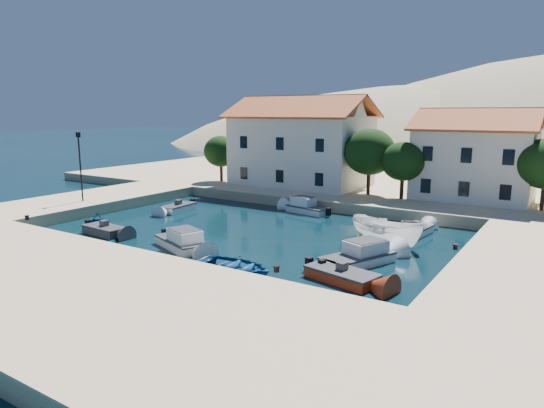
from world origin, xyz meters
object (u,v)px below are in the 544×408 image
Objects in this scene: building_left at (301,140)px; cabin_cruiser_east at (358,257)px; lamppost at (80,160)px; cabin_cruiser_south at (181,241)px; rowboat_south at (234,272)px; building_mid at (475,153)px; boat_east at (386,245)px.

building_left is 26.78m from cabin_cruiser_east.
lamppost is 1.28× the size of cabin_cruiser_south.
cabin_cruiser_east reaches higher than rowboat_south.
building_left reaches higher than rowboat_south.
cabin_cruiser_south is at bearing -118.54° from building_mid.
rowboat_south is at bearing -68.23° from building_left.
boat_east is (-2.27, -16.78, -5.22)m from building_mid.
building_mid reaches higher than cabin_cruiser_east.
building_left is 2.65× the size of boat_east.
rowboat_south is at bearing 155.99° from cabin_cruiser_east.
cabin_cruiser_east is at bearing -48.60° from rowboat_south.
building_left is 23.10m from lamppost.
building_mid is at bearing 82.39° from cabin_cruiser_south.
boat_east is at bearing -45.10° from building_left.
building_mid reaches higher than rowboat_south.
lamppost is 16.94m from cabin_cruiser_south.
cabin_cruiser_east is (-2.23, -21.94, -4.75)m from building_mid.
building_left reaches higher than cabin_cruiser_south.
building_left is 25.03m from cabin_cruiser_south.
building_left reaches higher than lamppost.
lamppost is at bearing -144.55° from building_mid.
rowboat_south is 7.42m from cabin_cruiser_east.
building_mid is 28.55m from rowboat_south.
building_mid is at bearing 35.45° from lamppost.
cabin_cruiser_east is at bearing 36.10° from cabin_cruiser_south.
rowboat_south is (6.00, -2.00, -0.48)m from cabin_cruiser_south.
building_left is 3.11× the size of rowboat_south.
rowboat_south is 11.55m from boat_east.
building_mid is at bearing 3.18° from building_left.
lamppost is at bearing -173.28° from cabin_cruiser_south.
lamppost is (-11.50, -20.00, -1.18)m from building_left.
building_mid is 1.89× the size of boat_east.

